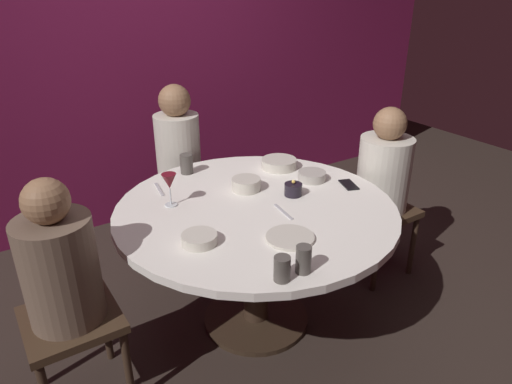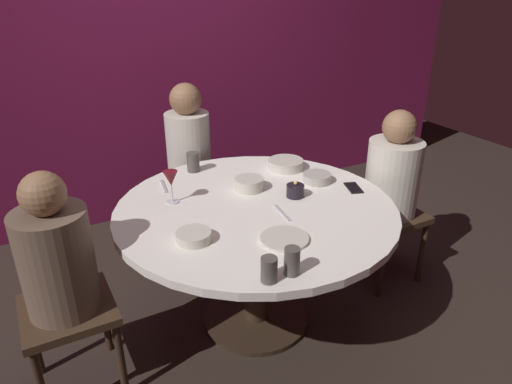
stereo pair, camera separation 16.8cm
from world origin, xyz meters
TOP-DOWN VIEW (x-y plane):
  - ground_plane at (0.00, 0.00)m, footprint 8.00×8.00m
  - back_wall at (0.00, 1.67)m, footprint 6.00×0.10m
  - dining_table at (0.00, 0.00)m, footprint 1.45×1.45m
  - seated_diner_left at (-0.97, 0.00)m, footprint 0.40×0.40m
  - seated_diner_back at (0.00, 0.96)m, footprint 0.40×0.40m
  - seated_diner_right at (0.95, 0.00)m, footprint 0.40×0.40m
  - candle_holder at (0.24, -0.00)m, footprint 0.10×0.10m
  - wine_glass at (-0.36, 0.25)m, footprint 0.08×0.08m
  - dinner_plate at (-0.05, -0.36)m, footprint 0.22×0.22m
  - cell_phone at (0.58, -0.07)m, footprint 0.11×0.16m
  - bowl_serving_large at (0.40, 0.36)m, footprint 0.22×0.22m
  - bowl_salad_center at (0.46, 0.10)m, footprint 0.16×0.16m
  - bowl_small_white at (-0.41, -0.17)m, footprint 0.16×0.16m
  - bowl_sauce_side at (0.07, 0.20)m, footprint 0.16×0.16m
  - cup_near_candle at (-0.16, -0.59)m, footprint 0.06×0.06m
  - cup_by_left_diner at (-0.27, -0.59)m, footprint 0.07×0.07m
  - cup_by_right_diner at (-0.11, 0.59)m, footprint 0.08×0.08m
  - fork_near_plate at (0.08, -0.13)m, footprint 0.04×0.18m
  - knife_near_plate at (-0.34, 0.46)m, footprint 0.05×0.18m

SIDE VIEW (x-z plane):
  - ground_plane at x=0.00m, z-range 0.00..0.00m
  - dining_table at x=0.00m, z-range 0.23..0.98m
  - seated_diner_left at x=-0.97m, z-range 0.14..1.26m
  - seated_diner_right at x=0.95m, z-range 0.14..1.26m
  - seated_diner_back at x=0.00m, z-range 0.14..1.34m
  - fork_near_plate at x=0.08m, z-range 0.74..0.75m
  - knife_near_plate at x=-0.34m, z-range 0.74..0.75m
  - cell_phone at x=0.58m, z-range 0.74..0.75m
  - dinner_plate at x=-0.05m, z-range 0.74..0.76m
  - bowl_small_white at x=-0.41m, z-range 0.74..0.79m
  - bowl_salad_center at x=0.46m, z-range 0.74..0.79m
  - bowl_serving_large at x=0.40m, z-range 0.74..0.80m
  - bowl_sauce_side at x=0.07m, z-range 0.74..0.81m
  - candle_holder at x=0.24m, z-range 0.73..0.82m
  - cup_by_left_diner at x=-0.27m, z-range 0.74..0.85m
  - cup_near_candle at x=-0.16m, z-range 0.74..0.86m
  - cup_by_right_diner at x=-0.11m, z-range 0.74..0.86m
  - wine_glass at x=-0.36m, z-range 0.78..0.96m
  - back_wall at x=0.00m, z-range 0.00..2.60m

